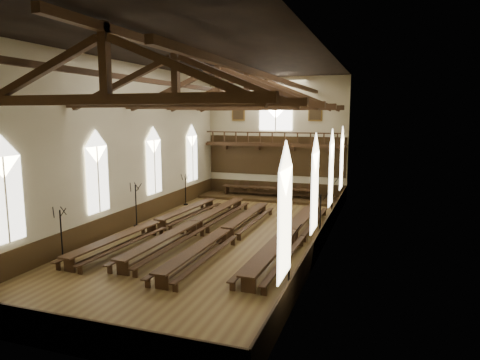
# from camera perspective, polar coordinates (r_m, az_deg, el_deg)

# --- Properties ---
(ground) EXTENTS (26.00, 26.00, 0.00)m
(ground) POSITION_cam_1_polar(r_m,az_deg,el_deg) (24.93, -2.79, -7.37)
(ground) COLOR brown
(ground) RESTS_ON ground
(room_walls) EXTENTS (26.00, 26.00, 26.00)m
(room_walls) POSITION_cam_1_polar(r_m,az_deg,el_deg) (23.96, -2.90, 7.65)
(room_walls) COLOR #C2BA93
(room_walls) RESTS_ON ground
(wainscot_band) EXTENTS (12.00, 26.00, 1.20)m
(wainscot_band) POSITION_cam_1_polar(r_m,az_deg,el_deg) (24.77, -2.80, -6.04)
(wainscot_band) COLOR #34230F
(wainscot_band) RESTS_ON ground
(side_windows) EXTENTS (11.85, 19.80, 4.50)m
(side_windows) POSITION_cam_1_polar(r_m,az_deg,el_deg) (24.16, -2.85, 1.19)
(side_windows) COLOR silver
(side_windows) RESTS_ON room_walls
(end_window) EXTENTS (2.80, 0.12, 3.80)m
(end_window) POSITION_cam_1_polar(r_m,az_deg,el_deg) (36.25, 4.79, 9.19)
(end_window) COLOR white
(end_window) RESTS_ON room_walls
(minstrels_gallery) EXTENTS (11.80, 1.24, 3.70)m
(minstrels_gallery) POSITION_cam_1_polar(r_m,az_deg,el_deg) (36.14, 4.63, 3.93)
(minstrels_gallery) COLOR #3A2412
(minstrels_gallery) RESTS_ON room_walls
(portraits) EXTENTS (7.75, 0.09, 1.45)m
(portraits) POSITION_cam_1_polar(r_m,az_deg,el_deg) (36.24, 4.79, 9.00)
(portraits) COLOR brown
(portraits) RESTS_ON room_walls
(roof_trusses) EXTENTS (11.70, 25.70, 2.80)m
(roof_trusses) POSITION_cam_1_polar(r_m,az_deg,el_deg) (23.99, -2.93, 11.84)
(roof_trusses) COLOR #3A2412
(roof_trusses) RESTS_ON room_walls
(refectory_row_a) EXTENTS (1.97, 14.54, 0.76)m
(refectory_row_a) POSITION_cam_1_polar(r_m,az_deg,el_deg) (25.73, -11.00, -5.74)
(refectory_row_a) COLOR #3A2412
(refectory_row_a) RESTS_ON ground
(refectory_row_b) EXTENTS (1.77, 14.74, 0.78)m
(refectory_row_b) POSITION_cam_1_polar(r_m,az_deg,el_deg) (25.22, -6.03, -5.87)
(refectory_row_b) COLOR #3A2412
(refectory_row_b) RESTS_ON ground
(refectory_row_c) EXTENTS (1.61, 14.47, 0.76)m
(refectory_row_c) POSITION_cam_1_polar(r_m,az_deg,el_deg) (23.55, -1.97, -6.93)
(refectory_row_c) COLOR #3A2412
(refectory_row_c) RESTS_ON ground
(refectory_row_d) EXTENTS (1.76, 14.74, 0.78)m
(refectory_row_d) POSITION_cam_1_polar(r_m,az_deg,el_deg) (23.46, 6.83, -7.00)
(refectory_row_d) COLOR #3A2412
(refectory_row_d) RESTS_ON ground
(dais) EXTENTS (11.40, 3.12, 0.21)m
(dais) POSITION_cam_1_polar(r_m,az_deg,el_deg) (35.48, 3.87, -2.35)
(dais) COLOR #34230F
(dais) RESTS_ON ground
(high_table) EXTENTS (8.02, 0.94, 0.75)m
(high_table) POSITION_cam_1_polar(r_m,az_deg,el_deg) (35.35, 3.88, -1.17)
(high_table) COLOR #3A2412
(high_table) RESTS_ON dais
(high_chairs) EXTENTS (6.74, 0.44, 1.00)m
(high_chairs) POSITION_cam_1_polar(r_m,az_deg,el_deg) (36.11, 4.21, -1.11)
(high_chairs) COLOR #3A2412
(high_chairs) RESTS_ON dais
(candelabrum_left_near) EXTENTS (0.78, 0.74, 2.59)m
(candelabrum_left_near) POSITION_cam_1_polar(r_m,az_deg,el_deg) (22.33, -22.65, -7.87)
(candelabrum_left_near) COLOR black
(candelabrum_left_near) RESTS_ON ground
(candelabrum_left_mid) EXTENTS (0.80, 0.84, 2.79)m
(candelabrum_left_mid) POSITION_cam_1_polar(r_m,az_deg,el_deg) (27.28, -13.65, -4.36)
(candelabrum_left_mid) COLOR black
(candelabrum_left_mid) RESTS_ON ground
(candelabrum_left_far) EXTENTS (0.74, 0.69, 2.43)m
(candelabrum_left_far) POSITION_cam_1_polar(r_m,az_deg,el_deg) (33.16, -7.26, -2.07)
(candelabrum_left_far) COLOR black
(candelabrum_left_far) RESTS_ON ground
(candelabrum_right_near) EXTENTS (0.84, 0.84, 2.82)m
(candelabrum_right_near) POSITION_cam_1_polar(r_m,az_deg,el_deg) (17.11, 6.55, -12.03)
(candelabrum_right_near) COLOR black
(candelabrum_right_near) RESTS_ON ground
(candelabrum_right_mid) EXTENTS (0.71, 0.81, 2.62)m
(candelabrum_right_mid) POSITION_cam_1_polar(r_m,az_deg,el_deg) (24.74, 10.62, -5.72)
(candelabrum_right_mid) COLOR black
(candelabrum_right_mid) RESTS_ON ground
(candelabrum_right_far) EXTENTS (0.84, 0.81, 2.80)m
(candelabrum_right_far) POSITION_cam_1_polar(r_m,az_deg,el_deg) (29.96, 12.15, -3.14)
(candelabrum_right_far) COLOR black
(candelabrum_right_far) RESTS_ON ground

